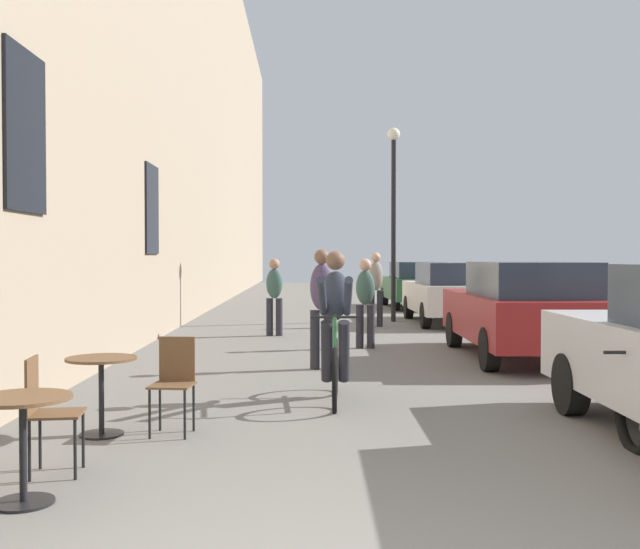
{
  "coord_description": "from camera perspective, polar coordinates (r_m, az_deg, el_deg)",
  "views": [
    {
      "loc": [
        -0.26,
        -3.14,
        1.64
      ],
      "look_at": [
        0.12,
        16.36,
        1.18
      ],
      "focal_mm": 41.85,
      "sensor_mm": 36.0,
      "label": 1
    }
  ],
  "objects": [
    {
      "name": "parked_car_fourth",
      "position": [
        24.02,
        7.27,
        -0.73
      ],
      "size": [
        1.82,
        4.19,
        1.48
      ],
      "color": "#23512D",
      "rests_on": "ground_plane"
    },
    {
      "name": "building_facade_left",
      "position": [
        18.2,
        -11.76,
        17.97
      ],
      "size": [
        0.54,
        68.0,
        13.71
      ],
      "color": "tan",
      "rests_on": "ground_plane"
    },
    {
      "name": "cafe_table_near",
      "position": [
        5.41,
        -21.77,
        -10.71
      ],
      "size": [
        0.64,
        0.64,
        0.72
      ],
      "color": "black",
      "rests_on": "ground_plane"
    },
    {
      "name": "pedestrian_mid",
      "position": [
        13.39,
        3.48,
        -1.8
      ],
      "size": [
        0.35,
        0.25,
        1.61
      ],
      "color": "#26262D",
      "rests_on": "ground_plane"
    },
    {
      "name": "parked_car_second",
      "position": [
        12.42,
        15.24,
        -2.53
      ],
      "size": [
        1.94,
        4.43,
        1.56
      ],
      "color": "maroon",
      "rests_on": "ground_plane"
    },
    {
      "name": "street_lamp",
      "position": [
        19.02,
        5.65,
        5.78
      ],
      "size": [
        0.32,
        0.32,
        4.9
      ],
      "color": "black",
      "rests_on": "ground_plane"
    },
    {
      "name": "cyclist_on_bicycle",
      "position": [
        8.55,
        1.18,
        -4.23
      ],
      "size": [
        0.52,
        1.76,
        1.74
      ],
      "color": "black",
      "rests_on": "ground_plane"
    },
    {
      "name": "cafe_table_mid",
      "position": [
        7.19,
        -16.38,
        -7.67
      ],
      "size": [
        0.64,
        0.64,
        0.72
      ],
      "color": "black",
      "rests_on": "ground_plane"
    },
    {
      "name": "pedestrian_far",
      "position": [
        15.5,
        -3.51,
        -1.37
      ],
      "size": [
        0.37,
        0.28,
        1.61
      ],
      "color": "#26262D",
      "rests_on": "ground_plane"
    },
    {
      "name": "cafe_chair_mid_toward_street",
      "position": [
        7.13,
        -11.09,
        -7.76
      ],
      "size": [
        0.42,
        0.42,
        0.89
      ],
      "color": "black",
      "rests_on": "ground_plane"
    },
    {
      "name": "parked_car_third",
      "position": [
        18.58,
        9.87,
        -1.32
      ],
      "size": [
        1.79,
        4.22,
        1.5
      ],
      "color": "beige",
      "rests_on": "ground_plane"
    },
    {
      "name": "cafe_chair_near_toward_street",
      "position": [
        6.05,
        -20.2,
        -9.45
      ],
      "size": [
        0.42,
        0.42,
        0.89
      ],
      "color": "black",
      "rests_on": "ground_plane"
    },
    {
      "name": "pedestrian_furthest",
      "position": [
        17.52,
        4.29,
        -0.8
      ],
      "size": [
        0.38,
        0.3,
        1.74
      ],
      "color": "#26262D",
      "rests_on": "ground_plane"
    },
    {
      "name": "pedestrian_near",
      "position": [
        10.87,
        0.13,
        -2.08
      ],
      "size": [
        0.35,
        0.25,
        1.75
      ],
      "color": "#26262D",
      "rests_on": "ground_plane"
    }
  ]
}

